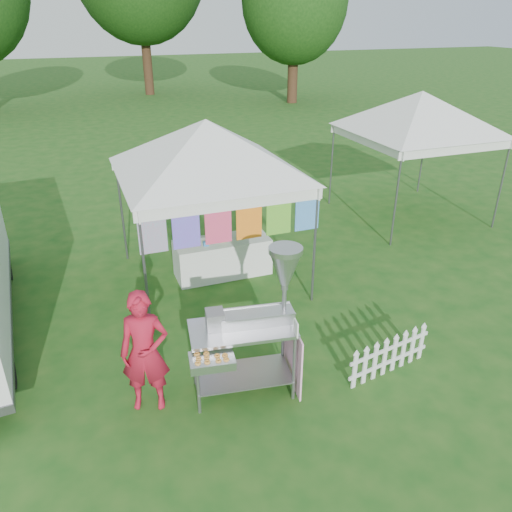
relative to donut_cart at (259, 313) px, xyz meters
name	(u,v)px	position (x,y,z in m)	size (l,w,h in m)	color
ground	(285,395)	(0.28, -0.23, -1.21)	(120.00, 120.00, 0.00)	#194F16
canopy_main	(206,120)	(0.28, 3.27, 1.78)	(4.24, 4.24, 3.45)	#59595E
canopy_right	(423,91)	(5.78, 4.77, 1.78)	(4.24, 4.24, 3.45)	#59595E
tree_right	(295,0)	(10.28, 21.77, 3.97)	(5.60, 5.60, 8.42)	#321F12
donut_cart	(259,313)	(0.00, 0.00, 0.00)	(1.59, 0.98, 2.05)	gray
vendor	(145,352)	(-1.42, 0.22, -0.38)	(0.60, 0.40, 1.66)	#AB152C
picket_fence	(389,356)	(1.83, -0.32, -0.92)	(1.42, 0.28, 0.56)	white
display_table	(223,257)	(0.52, 3.35, -0.85)	(1.80, 0.70, 0.72)	white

